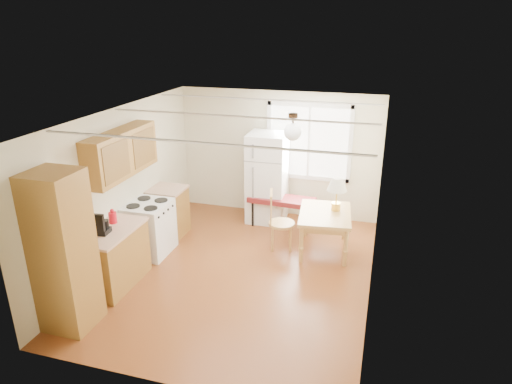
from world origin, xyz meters
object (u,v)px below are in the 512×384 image
at_px(refrigerator, 267,178).
at_px(bench, 282,201).
at_px(dining_table, 325,218).
at_px(chair, 276,217).

xyz_separation_m(refrigerator, bench, (0.35, -0.22, -0.36)).
bearing_deg(refrigerator, dining_table, -39.42).
bearing_deg(dining_table, bench, 133.17).
bearing_deg(dining_table, chair, -177.07).
height_order(refrigerator, bench, refrigerator).
bearing_deg(bench, refrigerator, 150.77).
bearing_deg(chair, bench, 83.76).
height_order(refrigerator, chair, refrigerator).
bearing_deg(bench, chair, -79.37).
bearing_deg(bench, dining_table, -36.77).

